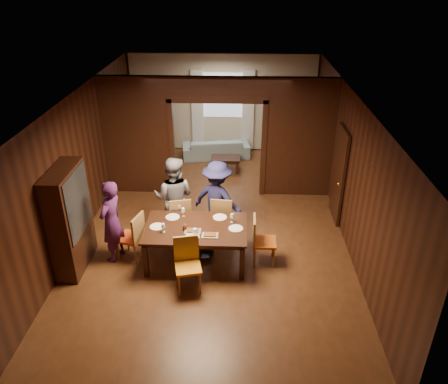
{
  "coord_description": "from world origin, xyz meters",
  "views": [
    {
      "loc": [
        0.55,
        -8.16,
        5.14
      ],
      "look_at": [
        0.23,
        -0.4,
        1.05
      ],
      "focal_mm": 35.0,
      "sensor_mm": 36.0,
      "label": 1
    }
  ],
  "objects_px": {
    "dining_table": "(196,244)",
    "chair_far_l": "(180,216)",
    "coffee_table": "(226,164)",
    "hutch": "(70,220)",
    "person_grey": "(174,198)",
    "chair_right": "(264,241)",
    "chair_far_r": "(223,216)",
    "chair_near": "(188,266)",
    "person_navy": "(217,199)",
    "person_purple": "(112,222)",
    "chair_left": "(130,236)",
    "sofa": "(216,148)"
  },
  "relations": [
    {
      "from": "chair_far_l",
      "to": "coffee_table",
      "type": "bearing_deg",
      "value": -117.53
    },
    {
      "from": "sofa",
      "to": "chair_right",
      "type": "distance_m",
      "value": 5.26
    },
    {
      "from": "person_navy",
      "to": "chair_far_l",
      "type": "height_order",
      "value": "person_navy"
    },
    {
      "from": "person_grey",
      "to": "dining_table",
      "type": "height_order",
      "value": "person_grey"
    },
    {
      "from": "dining_table",
      "to": "chair_far_l",
      "type": "xyz_separation_m",
      "value": [
        -0.42,
        0.84,
        0.1
      ]
    },
    {
      "from": "dining_table",
      "to": "chair_left",
      "type": "xyz_separation_m",
      "value": [
        -1.28,
        0.06,
        0.1
      ]
    },
    {
      "from": "person_grey",
      "to": "sofa",
      "type": "relative_size",
      "value": 0.9
    },
    {
      "from": "hutch",
      "to": "sofa",
      "type": "bearing_deg",
      "value": 66.3
    },
    {
      "from": "person_grey",
      "to": "chair_near",
      "type": "xyz_separation_m",
      "value": [
        0.47,
        -1.73,
        -0.4
      ]
    },
    {
      "from": "person_grey",
      "to": "coffee_table",
      "type": "relative_size",
      "value": 2.2
    },
    {
      "from": "dining_table",
      "to": "chair_left",
      "type": "relative_size",
      "value": 1.97
    },
    {
      "from": "person_grey",
      "to": "chair_near",
      "type": "distance_m",
      "value": 1.83
    },
    {
      "from": "person_grey",
      "to": "chair_right",
      "type": "height_order",
      "value": "person_grey"
    },
    {
      "from": "person_navy",
      "to": "chair_far_l",
      "type": "relative_size",
      "value": 1.72
    },
    {
      "from": "person_navy",
      "to": "chair_left",
      "type": "bearing_deg",
      "value": 53.29
    },
    {
      "from": "person_purple",
      "to": "chair_far_r",
      "type": "bearing_deg",
      "value": 130.46
    },
    {
      "from": "dining_table",
      "to": "chair_far_l",
      "type": "bearing_deg",
      "value": 116.59
    },
    {
      "from": "person_purple",
      "to": "chair_far_l",
      "type": "relative_size",
      "value": 1.7
    },
    {
      "from": "person_navy",
      "to": "chair_left",
      "type": "height_order",
      "value": "person_navy"
    },
    {
      "from": "person_navy",
      "to": "hutch",
      "type": "height_order",
      "value": "hutch"
    },
    {
      "from": "person_grey",
      "to": "dining_table",
      "type": "xyz_separation_m",
      "value": [
        0.53,
        -0.91,
        -0.5
      ]
    },
    {
      "from": "person_purple",
      "to": "person_grey",
      "type": "xyz_separation_m",
      "value": [
        1.06,
        0.89,
        0.06
      ]
    },
    {
      "from": "chair_left",
      "to": "coffee_table",
      "type": "bearing_deg",
      "value": 173.97
    },
    {
      "from": "person_purple",
      "to": "person_grey",
      "type": "height_order",
      "value": "person_grey"
    },
    {
      "from": "person_navy",
      "to": "chair_left",
      "type": "xyz_separation_m",
      "value": [
        -1.64,
        -0.9,
        -0.35
      ]
    },
    {
      "from": "coffee_table",
      "to": "chair_near",
      "type": "xyz_separation_m",
      "value": [
        -0.47,
        -4.98,
        0.28
      ]
    },
    {
      "from": "person_navy",
      "to": "sofa",
      "type": "bearing_deg",
      "value": -61.83
    },
    {
      "from": "person_grey",
      "to": "person_navy",
      "type": "bearing_deg",
      "value": -170.32
    },
    {
      "from": "person_purple",
      "to": "chair_left",
      "type": "relative_size",
      "value": 1.7
    },
    {
      "from": "person_grey",
      "to": "sofa",
      "type": "xyz_separation_m",
      "value": [
        0.61,
        4.22,
        -0.6
      ]
    },
    {
      "from": "hutch",
      "to": "chair_right",
      "type": "bearing_deg",
      "value": 3.74
    },
    {
      "from": "dining_table",
      "to": "chair_far_r",
      "type": "xyz_separation_m",
      "value": [
        0.47,
        0.9,
        0.1
      ]
    },
    {
      "from": "coffee_table",
      "to": "chair_near",
      "type": "relative_size",
      "value": 0.82
    },
    {
      "from": "person_grey",
      "to": "chair_left",
      "type": "height_order",
      "value": "person_grey"
    },
    {
      "from": "person_purple",
      "to": "dining_table",
      "type": "relative_size",
      "value": 0.86
    },
    {
      "from": "person_navy",
      "to": "chair_near",
      "type": "distance_m",
      "value": 1.86
    },
    {
      "from": "chair_left",
      "to": "chair_far_l",
      "type": "bearing_deg",
      "value": 148.29
    },
    {
      "from": "chair_far_r",
      "to": "chair_left",
      "type": "bearing_deg",
      "value": 31.29
    },
    {
      "from": "chair_far_r",
      "to": "chair_near",
      "type": "xyz_separation_m",
      "value": [
        -0.53,
        -1.71,
        0.0
      ]
    },
    {
      "from": "chair_far_l",
      "to": "dining_table",
      "type": "bearing_deg",
      "value": 103.02
    },
    {
      "from": "coffee_table",
      "to": "chair_left",
      "type": "bearing_deg",
      "value": -112.38
    },
    {
      "from": "person_purple",
      "to": "sofa",
      "type": "xyz_separation_m",
      "value": [
        1.67,
        5.11,
        -0.54
      ]
    },
    {
      "from": "person_purple",
      "to": "chair_far_r",
      "type": "distance_m",
      "value": 2.26
    },
    {
      "from": "dining_table",
      "to": "chair_near",
      "type": "height_order",
      "value": "chair_near"
    },
    {
      "from": "person_navy",
      "to": "chair_far_r",
      "type": "relative_size",
      "value": 1.72
    },
    {
      "from": "chair_right",
      "to": "hutch",
      "type": "xyz_separation_m",
      "value": [
        -3.56,
        -0.23,
        0.52
      ]
    },
    {
      "from": "dining_table",
      "to": "hutch",
      "type": "height_order",
      "value": "hutch"
    },
    {
      "from": "coffee_table",
      "to": "chair_far_r",
      "type": "relative_size",
      "value": 0.82
    },
    {
      "from": "coffee_table",
      "to": "hutch",
      "type": "xyz_separation_m",
      "value": [
        -2.68,
        -4.38,
        0.8
      ]
    },
    {
      "from": "person_navy",
      "to": "chair_right",
      "type": "xyz_separation_m",
      "value": [
        0.94,
        -0.95,
        -0.35
      ]
    }
  ]
}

